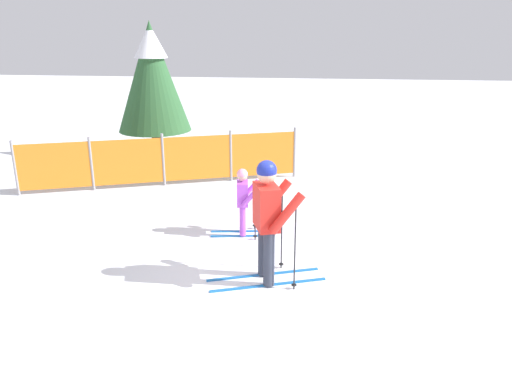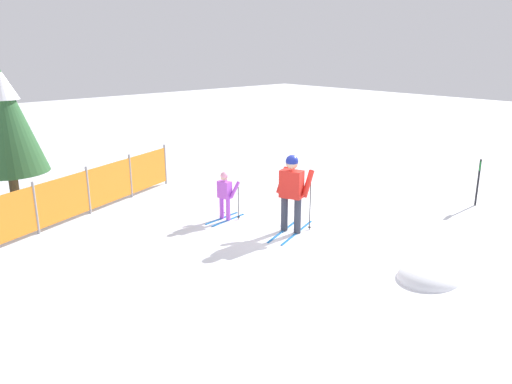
% 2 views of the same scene
% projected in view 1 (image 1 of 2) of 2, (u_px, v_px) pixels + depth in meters
% --- Properties ---
extents(ground_plane, '(60.00, 60.00, 0.00)m').
position_uv_depth(ground_plane, '(275.00, 286.00, 6.78)').
color(ground_plane, white).
extents(skier_adult, '(1.65, 0.93, 1.72)m').
position_uv_depth(skier_adult, '(268.00, 211.00, 6.62)').
color(skier_adult, '#1966B2').
rests_on(skier_adult, ground_plane).
extents(skier_child, '(1.11, 0.54, 1.15)m').
position_uv_depth(skier_child, '(243.00, 197.00, 8.28)').
color(skier_child, '#1966B2').
rests_on(skier_child, ground_plane).
extents(safety_fence, '(5.72, 2.18, 1.17)m').
position_uv_depth(safety_fence, '(163.00, 160.00, 10.96)').
color(safety_fence, gray).
rests_on(safety_fence, ground_plane).
extents(conifer_far, '(1.91, 1.91, 3.54)m').
position_uv_depth(conifer_far, '(152.00, 75.00, 12.88)').
color(conifer_far, '#4C3823').
rests_on(conifer_far, ground_plane).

